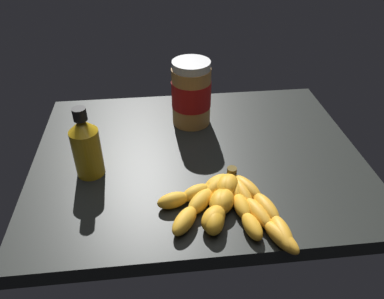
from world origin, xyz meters
TOP-DOWN VIEW (x-y plane):
  - ground_plane at (0.00, 0.00)cm, footprint 73.42×57.31cm
  - banana_bunch at (3.56, -18.07)cm, footprint 24.05×22.27cm
  - peanut_butter_jar at (0.28, 14.01)cm, footprint 9.71×9.71cm
  - honey_bottle at (-23.39, -4.06)cm, footprint 5.84×5.84cm

SIDE VIEW (x-z plane):
  - ground_plane at x=0.00cm, z-range -3.35..0.00cm
  - banana_bunch at x=3.56cm, z-range -0.27..3.53cm
  - honey_bottle at x=-23.39cm, z-range -0.95..14.68cm
  - peanut_butter_jar at x=0.28cm, z-range -0.11..16.25cm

